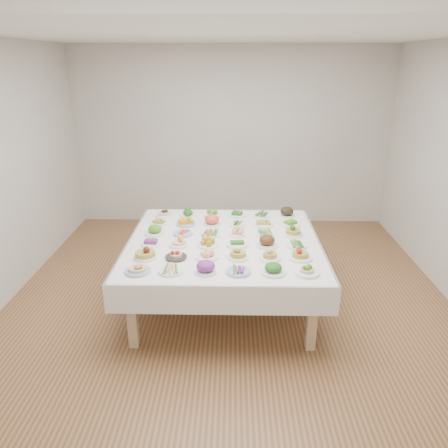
{
  "coord_description": "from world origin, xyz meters",
  "views": [
    {
      "loc": [
        0.03,
        -4.48,
        2.56
      ],
      "look_at": [
        -0.06,
        -0.02,
        0.88
      ],
      "focal_mm": 35.0,
      "sensor_mm": 36.0,
      "label": 1
    }
  ],
  "objects_px": {
    "dish_18": "(155,230)",
    "display_table": "(224,246)",
    "dish_0": "(137,266)",
    "dish_35": "(287,213)"
  },
  "relations": [
    {
      "from": "dish_0",
      "to": "dish_35",
      "type": "xyz_separation_m",
      "value": [
        1.53,
        1.54,
        -0.01
      ]
    },
    {
      "from": "dish_18",
      "to": "dish_0",
      "type": "bearing_deg",
      "value": -90.14
    },
    {
      "from": "display_table",
      "to": "dish_18",
      "type": "xyz_separation_m",
      "value": [
        -0.76,
        0.16,
        0.12
      ]
    },
    {
      "from": "display_table",
      "to": "dish_0",
      "type": "height_order",
      "value": "dish_0"
    },
    {
      "from": "dish_0",
      "to": "dish_35",
      "type": "bearing_deg",
      "value": 45.18
    },
    {
      "from": "dish_0",
      "to": "dish_18",
      "type": "height_order",
      "value": "dish_0"
    },
    {
      "from": "dish_18",
      "to": "display_table",
      "type": "bearing_deg",
      "value": -11.98
    },
    {
      "from": "dish_0",
      "to": "dish_18",
      "type": "relative_size",
      "value": 1.03
    },
    {
      "from": "display_table",
      "to": "dish_0",
      "type": "bearing_deg",
      "value": -134.95
    },
    {
      "from": "dish_0",
      "to": "display_table",
      "type": "bearing_deg",
      "value": 45.05
    }
  ]
}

